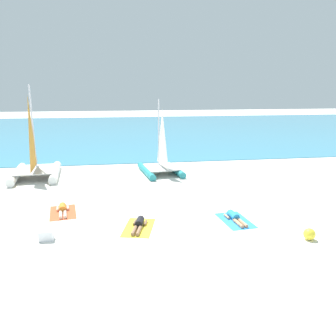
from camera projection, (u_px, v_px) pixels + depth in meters
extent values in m
plane|color=white|center=(158.00, 170.00, 22.69)|extent=(120.00, 120.00, 0.00)
cube|color=teal|center=(137.00, 130.00, 43.89)|extent=(120.00, 40.00, 0.05)
cylinder|color=white|center=(17.00, 174.00, 20.55)|extent=(0.89, 4.31, 0.49)
cylinder|color=white|center=(55.00, 172.00, 21.08)|extent=(0.89, 4.31, 0.49)
cube|color=silver|center=(35.00, 170.00, 20.56)|extent=(2.49, 2.94, 0.06)
cylinder|color=silver|center=(33.00, 127.00, 20.55)|extent=(0.10, 0.10, 5.10)
pyramid|color=orange|center=(31.00, 132.00, 19.63)|extent=(0.27, 2.24, 4.28)
cylinder|color=teal|center=(146.00, 171.00, 21.50)|extent=(0.90, 3.61, 0.41)
cylinder|color=teal|center=(174.00, 169.00, 22.03)|extent=(0.90, 3.61, 0.41)
cube|color=silver|center=(161.00, 167.00, 21.55)|extent=(2.17, 2.53, 0.05)
cylinder|color=silver|center=(159.00, 133.00, 21.54)|extent=(0.09, 0.09, 4.27)
pyramid|color=white|center=(162.00, 137.00, 20.78)|extent=(0.31, 1.87, 3.59)
cube|color=#EA5933|center=(63.00, 212.00, 14.92)|extent=(1.37, 2.04, 0.01)
cylinder|color=orange|center=(63.00, 208.00, 15.07)|extent=(0.39, 0.66, 0.30)
sphere|color=beige|center=(63.00, 205.00, 15.45)|extent=(0.22, 0.22, 0.22)
cylinder|color=beige|center=(61.00, 214.00, 14.46)|extent=(0.25, 0.79, 0.14)
cylinder|color=beige|center=(65.00, 214.00, 14.51)|extent=(0.25, 0.79, 0.14)
cylinder|color=beige|center=(58.00, 209.00, 15.17)|extent=(0.17, 0.46, 0.10)
cylinder|color=beige|center=(68.00, 208.00, 15.30)|extent=(0.17, 0.46, 0.10)
cube|color=yellow|center=(139.00, 227.00, 13.31)|extent=(1.52, 2.11, 0.01)
cylinder|color=black|center=(140.00, 222.00, 13.46)|extent=(0.44, 0.67, 0.30)
sphere|color=#8C6647|center=(141.00, 218.00, 13.86)|extent=(0.22, 0.22, 0.22)
cylinder|color=#8C6647|center=(134.00, 230.00, 12.86)|extent=(0.32, 0.79, 0.14)
cylinder|color=#8C6647|center=(139.00, 230.00, 12.84)|extent=(0.32, 0.79, 0.14)
cylinder|color=#8C6647|center=(135.00, 222.00, 13.65)|extent=(0.21, 0.46, 0.10)
cylinder|color=#8C6647|center=(146.00, 223.00, 13.61)|extent=(0.21, 0.46, 0.10)
cube|color=#338CD8|center=(235.00, 220.00, 14.01)|extent=(1.29, 2.00, 0.01)
cylinder|color=#268CCC|center=(233.00, 215.00, 14.16)|extent=(0.36, 0.65, 0.30)
sphere|color=tan|center=(229.00, 212.00, 14.55)|extent=(0.22, 0.22, 0.22)
cylinder|color=tan|center=(238.00, 223.00, 13.55)|extent=(0.22, 0.79, 0.14)
cylinder|color=tan|center=(242.00, 223.00, 13.59)|extent=(0.22, 0.79, 0.14)
cylinder|color=tan|center=(227.00, 216.00, 14.27)|extent=(0.15, 0.46, 0.10)
cylinder|color=tan|center=(236.00, 215.00, 14.38)|extent=(0.15, 0.46, 0.10)
sphere|color=yellow|center=(309.00, 234.00, 12.21)|extent=(0.43, 0.43, 0.43)
cube|color=white|center=(46.00, 235.00, 12.19)|extent=(0.50, 0.36, 0.36)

